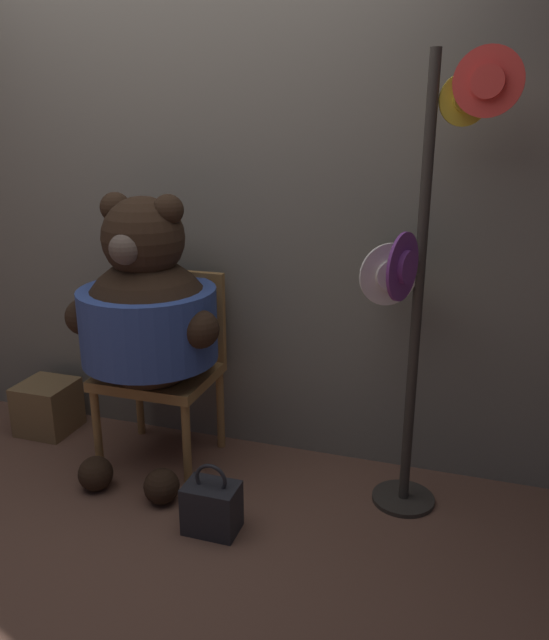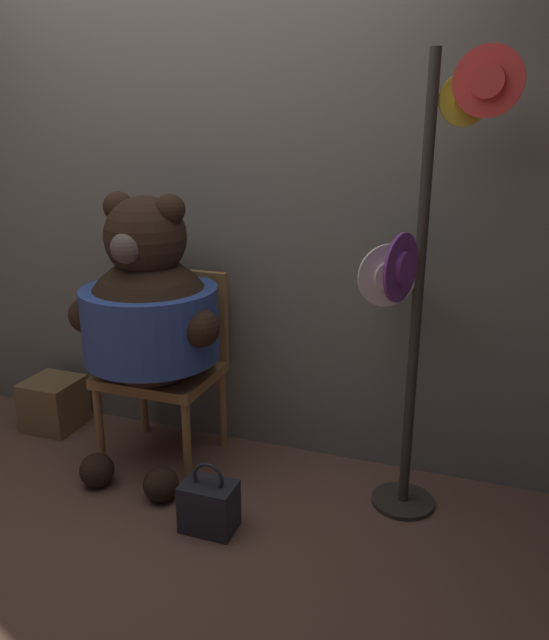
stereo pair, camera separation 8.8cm
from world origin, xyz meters
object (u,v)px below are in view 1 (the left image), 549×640
teddy_bear (148,316)px  handbag_on_ground (212,507)px  hat_display_rack (418,280)px  chair (165,358)px

teddy_bear → handbag_on_ground: bearing=-39.7°
hat_display_rack → handbag_on_ground: hat_display_rack is taller
chair → handbag_on_ground: chair is taller
teddy_bear → chair: bearing=92.4°
chair → hat_display_rack: 1.32m
teddy_bear → hat_display_rack: bearing=2.7°
teddy_bear → handbag_on_ground: teddy_bear is taller
chair → teddy_bear: teddy_bear is taller
teddy_bear → hat_display_rack: size_ratio=0.71×
teddy_bear → handbag_on_ground: 0.91m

